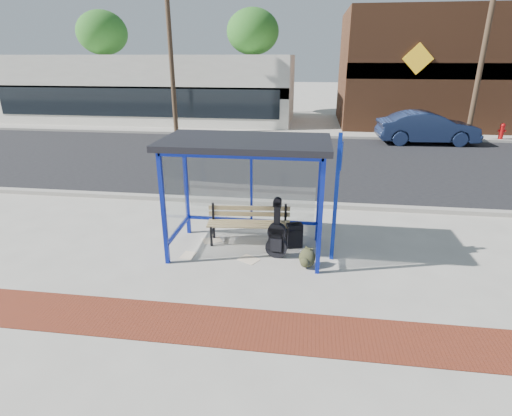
# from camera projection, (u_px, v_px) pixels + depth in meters

# --- Properties ---
(ground) EXTENTS (120.00, 120.00, 0.00)m
(ground) POSITION_uv_depth(u_px,v_px,m) (247.00, 251.00, 8.61)
(ground) COLOR #B2ADA0
(ground) RESTS_ON ground
(brick_paver_strip) EXTENTS (60.00, 1.00, 0.01)m
(brick_paver_strip) POSITION_uv_depth(u_px,v_px,m) (221.00, 326.00, 6.20)
(brick_paver_strip) COLOR maroon
(brick_paver_strip) RESTS_ON ground
(curb_near) EXTENTS (60.00, 0.25, 0.12)m
(curb_near) POSITION_uv_depth(u_px,v_px,m) (263.00, 202.00, 11.28)
(curb_near) COLOR gray
(curb_near) RESTS_ON ground
(street_asphalt) EXTENTS (60.00, 10.00, 0.00)m
(street_asphalt) POSITION_uv_depth(u_px,v_px,m) (278.00, 161.00, 16.02)
(street_asphalt) COLOR black
(street_asphalt) RESTS_ON ground
(curb_far) EXTENTS (60.00, 0.25, 0.12)m
(curb_far) POSITION_uv_depth(u_px,v_px,m) (286.00, 136.00, 20.72)
(curb_far) COLOR gray
(curb_far) RESTS_ON ground
(far_sidewalk) EXTENTS (60.00, 4.00, 0.01)m
(far_sidewalk) POSITION_uv_depth(u_px,v_px,m) (288.00, 130.00, 22.50)
(far_sidewalk) COLOR #B2ADA0
(far_sidewalk) RESTS_ON ground
(bus_shelter) EXTENTS (3.30, 1.80, 2.42)m
(bus_shelter) POSITION_uv_depth(u_px,v_px,m) (246.00, 156.00, 7.94)
(bus_shelter) COLOR #0E1E9A
(bus_shelter) RESTS_ON ground
(storefront_white) EXTENTS (18.00, 6.04, 4.00)m
(storefront_white) POSITION_uv_depth(u_px,v_px,m) (152.00, 88.00, 25.68)
(storefront_white) COLOR silver
(storefront_white) RESTS_ON ground
(storefront_brown) EXTENTS (10.00, 7.08, 6.40)m
(storefront_brown) POSITION_uv_depth(u_px,v_px,m) (428.00, 69.00, 23.59)
(storefront_brown) COLOR #59331E
(storefront_brown) RESTS_ON ground
(tree_left) EXTENTS (3.60, 3.60, 7.03)m
(tree_left) POSITION_uv_depth(u_px,v_px,m) (102.00, 33.00, 28.79)
(tree_left) COLOR #4C3826
(tree_left) RESTS_ON ground
(tree_mid) EXTENTS (3.60, 3.60, 7.03)m
(tree_mid) POSITION_uv_depth(u_px,v_px,m) (253.00, 32.00, 27.41)
(tree_mid) COLOR #4C3826
(tree_mid) RESTS_ON ground
(tree_right) EXTENTS (3.60, 3.60, 7.03)m
(tree_right) POSITION_uv_depth(u_px,v_px,m) (493.00, 31.00, 25.46)
(tree_right) COLOR #4C3826
(tree_right) RESTS_ON ground
(utility_pole_west) EXTENTS (1.60, 0.24, 8.00)m
(utility_pole_west) POSITION_uv_depth(u_px,v_px,m) (171.00, 52.00, 20.31)
(utility_pole_west) COLOR #4C3826
(utility_pole_west) RESTS_ON ground
(utility_pole_east) EXTENTS (1.60, 0.24, 8.00)m
(utility_pole_east) POSITION_uv_depth(u_px,v_px,m) (483.00, 52.00, 18.42)
(utility_pole_east) COLOR #4C3826
(utility_pole_east) RESTS_ON ground
(bench) EXTENTS (1.86, 0.61, 0.86)m
(bench) POSITION_uv_depth(u_px,v_px,m) (249.00, 221.00, 8.87)
(bench) COLOR black
(bench) RESTS_ON ground
(guitar_bag) EXTENTS (0.46, 0.17, 1.23)m
(guitar_bag) POSITION_uv_depth(u_px,v_px,m) (277.00, 237.00, 8.18)
(guitar_bag) COLOR black
(guitar_bag) RESTS_ON ground
(suitcase) EXTENTS (0.38, 0.31, 0.58)m
(suitcase) POSITION_uv_depth(u_px,v_px,m) (294.00, 235.00, 8.69)
(suitcase) COLOR black
(suitcase) RESTS_ON ground
(backpack) EXTENTS (0.40, 0.38, 0.40)m
(backpack) POSITION_uv_depth(u_px,v_px,m) (307.00, 258.00, 7.88)
(backpack) COLOR #2F311B
(backpack) RESTS_ON ground
(sign_post) EXTENTS (0.12, 0.33, 2.61)m
(sign_post) POSITION_uv_depth(u_px,v_px,m) (337.00, 192.00, 7.75)
(sign_post) COLOR navy
(sign_post) RESTS_ON ground
(newspaper_a) EXTENTS (0.32, 0.38, 0.01)m
(newspaper_a) POSITION_uv_depth(u_px,v_px,m) (188.00, 255.00, 8.40)
(newspaper_a) COLOR white
(newspaper_a) RESTS_ON ground
(newspaper_b) EXTENTS (0.50, 0.47, 0.01)m
(newspaper_b) POSITION_uv_depth(u_px,v_px,m) (249.00, 259.00, 8.23)
(newspaper_b) COLOR white
(newspaper_b) RESTS_ON ground
(newspaper_c) EXTENTS (0.51, 0.47, 0.01)m
(newspaper_c) POSITION_uv_depth(u_px,v_px,m) (212.00, 240.00, 9.09)
(newspaper_c) COLOR white
(newspaper_c) RESTS_ON ground
(parked_car) EXTENTS (4.66, 1.84, 1.51)m
(parked_car) POSITION_uv_depth(u_px,v_px,m) (427.00, 128.00, 18.88)
(parked_car) COLOR #1A2749
(parked_car) RESTS_ON ground
(fire_hydrant) EXTENTS (0.37, 0.24, 0.82)m
(fire_hydrant) POSITION_uv_depth(u_px,v_px,m) (502.00, 131.00, 19.87)
(fire_hydrant) COLOR #A10B0C
(fire_hydrant) RESTS_ON ground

